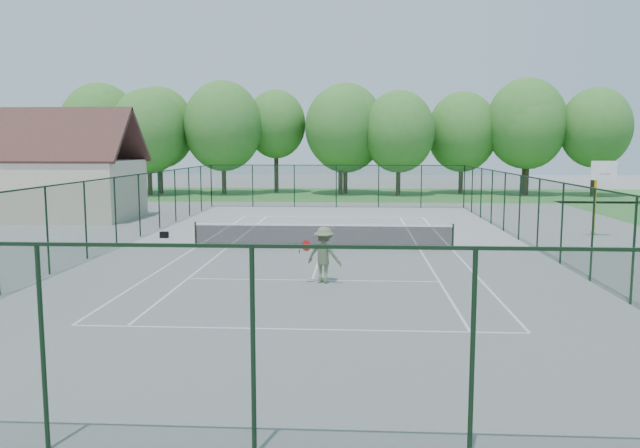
# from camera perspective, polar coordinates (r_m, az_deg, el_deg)

# --- Properties ---
(ground) EXTENTS (140.00, 140.00, 0.00)m
(ground) POSITION_cam_1_polar(r_m,az_deg,el_deg) (26.66, 0.25, -2.24)
(ground) COLOR gray
(ground) RESTS_ON ground
(grass_far) EXTENTS (80.00, 16.00, 0.01)m
(grass_far) POSITION_cam_1_polar(r_m,az_deg,el_deg) (56.45, 1.88, 2.73)
(grass_far) COLOR #3E8537
(grass_far) RESTS_ON ground
(court_lines) EXTENTS (11.05, 23.85, 0.01)m
(court_lines) POSITION_cam_1_polar(r_m,az_deg,el_deg) (26.66, 0.25, -2.23)
(court_lines) COLOR white
(court_lines) RESTS_ON ground
(tennis_net) EXTENTS (11.08, 0.08, 1.10)m
(tennis_net) POSITION_cam_1_polar(r_m,az_deg,el_deg) (26.57, 0.25, -1.01)
(tennis_net) COLOR black
(tennis_net) RESTS_ON ground
(fence_enclosure) EXTENTS (18.05, 36.05, 3.02)m
(fence_enclosure) POSITION_cam_1_polar(r_m,az_deg,el_deg) (26.45, 0.25, 1.10)
(fence_enclosure) COLOR #1C3B22
(fence_enclosure) RESTS_ON ground
(utility_building) EXTENTS (8.60, 6.27, 6.63)m
(utility_building) POSITION_cam_1_polar(r_m,az_deg,el_deg) (40.25, -22.39, 4.86)
(utility_building) COLOR beige
(utility_building) RESTS_ON ground
(tree_line_far) EXTENTS (39.40, 6.40, 9.70)m
(tree_line_far) POSITION_cam_1_polar(r_m,az_deg,el_deg) (56.31, 1.91, 8.81)
(tree_line_far) COLOR #3A2E1E
(tree_line_far) RESTS_ON ground
(basketball_goal) EXTENTS (1.20, 1.43, 3.65)m
(basketball_goal) POSITION_cam_1_polar(r_m,az_deg,el_deg) (32.85, 24.22, 3.41)
(basketball_goal) COLOR #ECA300
(basketball_goal) RESTS_ON ground
(sports_bag_a) EXTENTS (0.39, 0.25, 0.30)m
(sports_bag_a) POSITION_cam_1_polar(r_m,az_deg,el_deg) (30.58, -14.07, -0.96)
(sports_bag_a) COLOR black
(sports_bag_a) RESTS_ON ground
(sports_bag_b) EXTENTS (0.38, 0.28, 0.26)m
(sports_bag_b) POSITION_cam_1_polar(r_m,az_deg,el_deg) (30.55, -14.02, -1.00)
(sports_bag_b) COLOR black
(sports_bag_b) RESTS_ON ground
(tennis_player) EXTENTS (1.66, 1.07, 1.80)m
(tennis_player) POSITION_cam_1_polar(r_m,az_deg,el_deg) (19.87, 0.37, -2.84)
(tennis_player) COLOR #5D6545
(tennis_player) RESTS_ON ground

